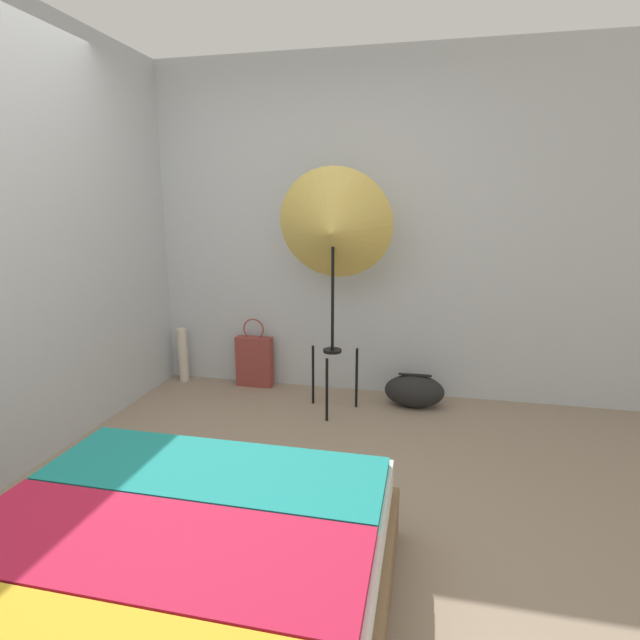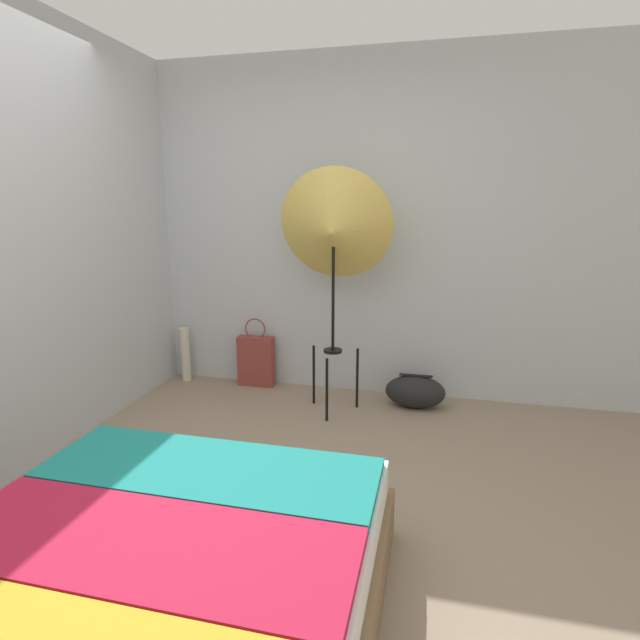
# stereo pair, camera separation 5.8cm
# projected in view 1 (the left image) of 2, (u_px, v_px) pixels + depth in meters

# --- Properties ---
(ground_plane) EXTENTS (14.00, 14.00, 0.00)m
(ground_plane) POSITION_uv_depth(u_px,v_px,m) (199.00, 538.00, 2.29)
(ground_plane) COLOR gray
(wall_back) EXTENTS (8.00, 0.05, 2.60)m
(wall_back) POSITION_uv_depth(u_px,v_px,m) (306.00, 229.00, 3.95)
(wall_back) COLOR #B7BCC1
(wall_back) RESTS_ON ground_plane
(wall_side_left) EXTENTS (0.05, 8.00, 2.60)m
(wall_side_left) POSITION_uv_depth(u_px,v_px,m) (79.00, 235.00, 3.21)
(wall_side_left) COLOR #B7BCC1
(wall_side_left) RESTS_ON ground_plane
(photo_umbrella) EXTENTS (0.81, 0.42, 1.75)m
(photo_umbrella) POSITION_uv_depth(u_px,v_px,m) (333.00, 230.00, 3.42)
(photo_umbrella) COLOR black
(photo_umbrella) RESTS_ON ground_plane
(tote_bag) EXTENTS (0.30, 0.10, 0.58)m
(tote_bag) POSITION_uv_depth(u_px,v_px,m) (255.00, 361.00, 4.17)
(tote_bag) COLOR brown
(tote_bag) RESTS_ON ground_plane
(duffel_bag) EXTENTS (0.44, 0.25, 0.26)m
(duffel_bag) POSITION_uv_depth(u_px,v_px,m) (414.00, 391.00, 3.75)
(duffel_bag) COLOR black
(duffel_bag) RESTS_ON ground_plane
(paper_roll) EXTENTS (0.08, 0.08, 0.46)m
(paper_roll) POSITION_uv_depth(u_px,v_px,m) (183.00, 355.00, 4.29)
(paper_roll) COLOR beige
(paper_roll) RESTS_ON ground_plane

